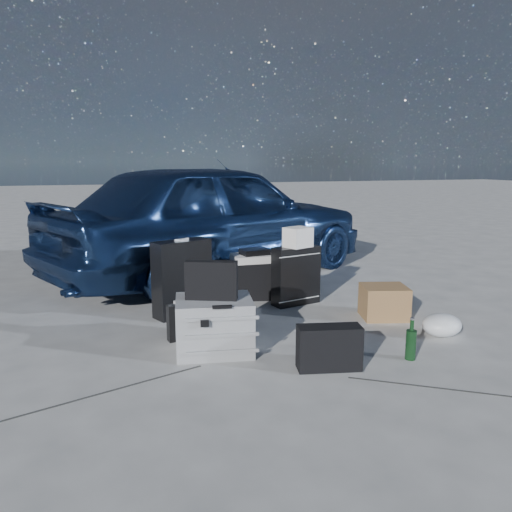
{
  "coord_description": "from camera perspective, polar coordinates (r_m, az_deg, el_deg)",
  "views": [
    {
      "loc": [
        -1.36,
        -3.53,
        1.44
      ],
      "look_at": [
        0.12,
        0.85,
        0.56
      ],
      "focal_mm": 35.0,
      "sensor_mm": 36.0,
      "label": 1
    }
  ],
  "objects": [
    {
      "name": "flat_box_black",
      "position": [
        5.28,
        -0.15,
        0.49
      ],
      "size": [
        0.3,
        0.23,
        0.06
      ],
      "primitive_type": "cube",
      "rotation": [
        0.0,
        0.0,
        0.1
      ],
      "color": "black",
      "rests_on": "flat_box_white"
    },
    {
      "name": "messenger_bag",
      "position": [
        3.58,
        8.36,
        -10.32
      ],
      "size": [
        0.47,
        0.26,
        0.31
      ],
      "primitive_type": "cube",
      "rotation": [
        0.0,
        0.0,
        -0.23
      ],
      "color": "black",
      "rests_on": "ground"
    },
    {
      "name": "white_carton",
      "position": [
        5.0,
        4.81,
        2.15
      ],
      "size": [
        0.31,
        0.28,
        0.2
      ],
      "primitive_type": "cube",
      "rotation": [
        0.0,
        0.0,
        0.38
      ],
      "color": "white",
      "rests_on": "suitcase_right"
    },
    {
      "name": "laptop_bag",
      "position": [
        3.75,
        -5.12,
        -2.79
      ],
      "size": [
        0.4,
        0.25,
        0.29
      ],
      "primitive_type": "cube",
      "rotation": [
        0.0,
        0.0,
        -0.42
      ],
      "color": "black",
      "rests_on": "pelican_case"
    },
    {
      "name": "cardboard_box",
      "position": [
        4.81,
        14.42,
        -5.1
      ],
      "size": [
        0.49,
        0.45,
        0.3
      ],
      "primitive_type": "cube",
      "rotation": [
        0.0,
        0.0,
        -0.28
      ],
      "color": "#956541",
      "rests_on": "ground"
    },
    {
      "name": "flat_box_white",
      "position": [
        5.31,
        -0.32,
        -0.22
      ],
      "size": [
        0.45,
        0.34,
        0.08
      ],
      "primitive_type": "cube",
      "rotation": [
        0.0,
        0.0,
        -0.04
      ],
      "color": "white",
      "rests_on": "duffel_bag"
    },
    {
      "name": "pelican_case",
      "position": [
        3.86,
        -4.8,
        -7.87
      ],
      "size": [
        0.65,
        0.57,
        0.42
      ],
      "primitive_type": "cube",
      "rotation": [
        0.0,
        0.0,
        -0.19
      ],
      "color": "#949699",
      "rests_on": "ground"
    },
    {
      "name": "green_bottle",
      "position": [
        3.88,
        17.31,
        -9.11
      ],
      "size": [
        0.1,
        0.1,
        0.3
      ],
      "primitive_type": "cylinder",
      "rotation": [
        0.0,
        0.0,
        0.28
      ],
      "color": "black",
      "rests_on": "ground"
    },
    {
      "name": "plastic_bag",
      "position": [
        4.48,
        20.47,
        -7.4
      ],
      "size": [
        0.38,
        0.34,
        0.19
      ],
      "primitive_type": "ellipsoid",
      "rotation": [
        0.0,
        0.0,
        0.15
      ],
      "color": "white",
      "rests_on": "ground"
    },
    {
      "name": "car",
      "position": [
        6.32,
        -4.71,
        4.29
      ],
      "size": [
        4.63,
        3.34,
        1.46
      ],
      "primitive_type": "imported",
      "rotation": [
        0.0,
        0.0,
        1.99
      ],
      "color": "navy",
      "rests_on": "ground"
    },
    {
      "name": "ground",
      "position": [
        4.04,
        2.23,
        -10.08
      ],
      "size": [
        60.0,
        60.0,
        0.0
      ],
      "primitive_type": "plane",
      "color": "beige",
      "rests_on": "ground"
    },
    {
      "name": "duffel_bag",
      "position": [
        5.34,
        -0.15,
        -2.71
      ],
      "size": [
        0.84,
        0.5,
        0.39
      ],
      "primitive_type": "cube",
      "rotation": [
        0.0,
        0.0,
        -0.23
      ],
      "color": "black",
      "rests_on": "ground"
    },
    {
      "name": "briefcase",
      "position": [
        4.17,
        -7.47,
        -7.33
      ],
      "size": [
        0.4,
        0.14,
        0.3
      ],
      "primitive_type": "cube",
      "rotation": [
        0.0,
        0.0,
        0.13
      ],
      "color": "black",
      "rests_on": "ground"
    },
    {
      "name": "suitcase_right",
      "position": [
        5.09,
        4.59,
        -2.24
      ],
      "size": [
        0.52,
        0.28,
        0.59
      ],
      "primitive_type": "cube",
      "rotation": [
        0.0,
        0.0,
        0.22
      ],
      "color": "black",
      "rests_on": "ground"
    },
    {
      "name": "suitcase_left",
      "position": [
        4.75,
        -8.44,
        -2.5
      ],
      "size": [
        0.59,
        0.4,
        0.72
      ],
      "primitive_type": "cube",
      "rotation": [
        0.0,
        0.0,
        0.4
      ],
      "color": "black",
      "rests_on": "ground"
    }
  ]
}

